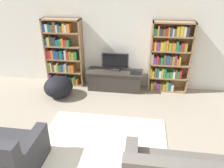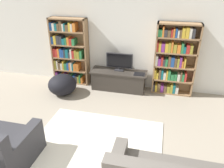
% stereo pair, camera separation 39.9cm
% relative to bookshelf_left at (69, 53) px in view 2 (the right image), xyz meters
% --- Properties ---
extents(wall_back, '(8.80, 0.06, 2.60)m').
position_rel_bookshelf_left_xyz_m(wall_back, '(1.58, 0.18, 0.42)').
color(wall_back, silver).
rests_on(wall_back, ground_plane).
extents(bookshelf_left, '(1.01, 0.30, 1.83)m').
position_rel_bookshelf_left_xyz_m(bookshelf_left, '(0.00, 0.00, 0.00)').
color(bookshelf_left, '#93704C').
rests_on(bookshelf_left, ground_plane).
extents(bookshelf_right, '(1.01, 0.30, 1.83)m').
position_rel_bookshelf_left_xyz_m(bookshelf_right, '(2.81, 0.00, 0.04)').
color(bookshelf_right, '#93704C').
rests_on(bookshelf_right, ground_plane).
extents(tv_stand, '(1.49, 0.52, 0.52)m').
position_rel_bookshelf_left_xyz_m(tv_stand, '(1.45, -0.14, -0.62)').
color(tv_stand, '#332D28').
rests_on(tv_stand, ground_plane).
extents(television, '(0.71, 0.16, 0.48)m').
position_rel_bookshelf_left_xyz_m(television, '(1.45, -0.07, -0.11)').
color(television, '#2D2D33').
rests_on(television, tv_stand).
extents(laptop, '(0.28, 0.21, 0.03)m').
position_rel_bookshelf_left_xyz_m(laptop, '(2.01, -0.22, -0.35)').
color(laptop, '#28282D').
rests_on(laptop, tv_stand).
extents(area_rug, '(2.36, 1.86, 0.02)m').
position_rel_bookshelf_left_xyz_m(area_rug, '(1.52, -2.39, -0.87)').
color(area_rug, beige).
rests_on(area_rug, ground_plane).
extents(beanbag_ottoman, '(0.73, 0.73, 0.53)m').
position_rel_bookshelf_left_xyz_m(beanbag_ottoman, '(0.09, -0.75, -0.62)').
color(beanbag_ottoman, black).
rests_on(beanbag_ottoman, ground_plane).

